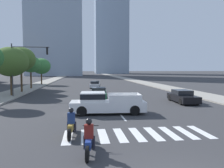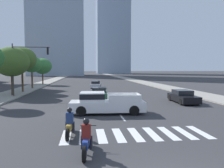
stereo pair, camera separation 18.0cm
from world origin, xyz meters
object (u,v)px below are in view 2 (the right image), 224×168
Objects in this scene: sedan_silver_2 at (96,85)px; street_tree_second at (12,62)px; pickup_truck at (104,103)px; motorcycle_third at (87,140)px; street_tree_third at (22,59)px; sedan_black_1 at (183,97)px; street_tree_fourth at (32,64)px; sedan_green_0 at (99,93)px; traffic_signal_far at (26,60)px; street_tree_fifth at (42,66)px; motorcycle_lead at (70,125)px.

sedan_silver_2 is 0.75× the size of street_tree_second.
motorcycle_third is at bearing 83.61° from pickup_truck.
street_tree_third reaches higher than pickup_truck.
sedan_silver_2 is at bearing -154.66° from sedan_black_1.
sedan_green_0 is at bearing -52.70° from street_tree_fourth.
motorcycle_third is at bearing -65.85° from street_tree_second.
sedan_silver_2 is 13.72m from street_tree_third.
street_tree_second is at bearing 157.14° from traffic_signal_far.
street_tree_third reaches higher than street_tree_fifth.
street_tree_fourth is (-1.98, 11.54, -0.23)m from traffic_signal_far.
street_tree_third is (-19.09, 12.29, 4.28)m from sedan_black_1.
sedan_black_1 is at bearing -111.84° from sedan_green_0.
pickup_truck is at bearing -72.27° from street_tree_fifth.
pickup_truck is (2.21, 5.52, 0.23)m from motorcycle_lead.
pickup_truck reaches higher than sedan_silver_2.
motorcycle_lead is at bearing 71.56° from pickup_truck.
street_tree_fifth is at bearing -68.89° from pickup_truck.
street_tree_third is (-8.29, 22.45, 4.30)m from motorcycle_lead.
street_tree_fifth reaches higher than sedan_silver_2.
pickup_truck is 9.76m from sedan_black_1.
street_tree_third reaches higher than traffic_signal_far.
sedan_green_0 is (2.45, 14.39, 0.02)m from motorcycle_lead.
street_tree_fourth is (0.00, 6.04, -0.60)m from street_tree_third.
sedan_black_1 is (8.35, -4.23, -0.00)m from sedan_green_0.
motorcycle_third is at bearing -35.48° from sedan_black_1.
street_tree_second is at bearing -46.03° from pickup_truck.
sedan_green_0 is 0.67× the size of street_tree_third.
sedan_black_1 is at bearing -41.54° from motorcycle_lead.
motorcycle_third is 16.15m from sedan_black_1.
motorcycle_third is (0.82, -2.54, 0.00)m from motorcycle_lead.
street_tree_fourth is (-19.09, 18.33, 3.68)m from sedan_black_1.
pickup_truck is 34.64m from street_tree_fifth.
traffic_signal_far is 1.15× the size of street_tree_fourth.
sedan_black_1 is 20.69m from sedan_silver_2.
traffic_signal_far is (-7.14, 19.49, 3.93)m from motorcycle_third.
sedan_green_0 is 26.51m from street_tree_fifth.
motorcycle_lead and motorcycle_third have the same top height.
traffic_signal_far is (-6.31, 16.94, 3.93)m from motorcycle_lead.
motorcycle_third is 26.95m from street_tree_third.
street_tree_third is (-10.50, 16.92, 4.07)m from pickup_truck.
motorcycle_lead is at bearing -44.08° from sedan_black_1.
motorcycle_third is at bearing -156.88° from motorcycle_lead.
street_tree_fifth is (-8.29, 38.37, 3.52)m from motorcycle_lead.
traffic_signal_far is (-17.11, 6.79, 3.91)m from sedan_black_1.
street_tree_fourth reaches higher than motorcycle_third.
sedan_black_1 is 0.71× the size of street_tree_third.
street_tree_fifth is at bearing 90.00° from street_tree_third.
sedan_silver_2 is at bearing -0.31° from motorcycle_lead.
street_tree_fifth is at bearing 19.43° from motorcycle_third.
street_tree_fifth is at bearing 90.00° from street_tree_fourth.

